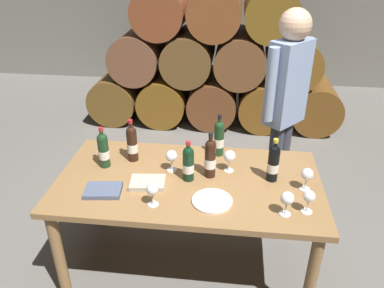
{
  "coord_description": "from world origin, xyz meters",
  "views": [
    {
      "loc": [
        0.26,
        -2.01,
        2.13
      ],
      "look_at": [
        0.0,
        0.2,
        0.91
      ],
      "focal_mm": 35.27,
      "sensor_mm": 36.0,
      "label": 1
    }
  ],
  "objects_px": {
    "wine_glass_0": "(307,175)",
    "wine_glass_1": "(172,157)",
    "wine_bottle_2": "(219,138)",
    "wine_glass_3": "(309,197)",
    "wine_bottle_3": "(132,143)",
    "dining_table": "(188,191)",
    "wine_bottle_5": "(273,163)",
    "wine_glass_2": "(230,157)",
    "wine_glass_4": "(152,190)",
    "wine_bottle_1": "(103,150)",
    "wine_bottle_4": "(210,158)",
    "tasting_notebook": "(103,190)",
    "wine_glass_5": "(287,199)",
    "wine_bottle_0": "(188,163)",
    "sommelier_presenting": "(286,99)",
    "leather_ledger": "(148,183)",
    "serving_plate": "(212,201)"
  },
  "relations": [
    {
      "from": "wine_glass_3",
      "to": "sommelier_presenting",
      "type": "distance_m",
      "value": 1.02
    },
    {
      "from": "wine_glass_0",
      "to": "wine_glass_1",
      "type": "height_order",
      "value": "wine_glass_1"
    },
    {
      "from": "wine_glass_4",
      "to": "wine_glass_5",
      "type": "xyz_separation_m",
      "value": [
        0.76,
        -0.0,
        0.0
      ]
    },
    {
      "from": "dining_table",
      "to": "wine_bottle_1",
      "type": "relative_size",
      "value": 5.83
    },
    {
      "from": "wine_glass_4",
      "to": "sommelier_presenting",
      "type": "relative_size",
      "value": 0.08
    },
    {
      "from": "wine_glass_1",
      "to": "wine_bottle_1",
      "type": "bearing_deg",
      "value": 179.45
    },
    {
      "from": "wine_glass_5",
      "to": "wine_bottle_5",
      "type": "bearing_deg",
      "value": 98.56
    },
    {
      "from": "sommelier_presenting",
      "to": "wine_glass_0",
      "type": "bearing_deg",
      "value": -84.78
    },
    {
      "from": "wine_bottle_5",
      "to": "wine_glass_1",
      "type": "xyz_separation_m",
      "value": [
        -0.66,
        0.03,
        -0.02
      ]
    },
    {
      "from": "wine_bottle_3",
      "to": "sommelier_presenting",
      "type": "relative_size",
      "value": 0.18
    },
    {
      "from": "wine_bottle_5",
      "to": "wine_glass_4",
      "type": "xyz_separation_m",
      "value": [
        -0.7,
        -0.35,
        -0.02
      ]
    },
    {
      "from": "wine_bottle_5",
      "to": "wine_glass_1",
      "type": "height_order",
      "value": "wine_bottle_5"
    },
    {
      "from": "wine_glass_0",
      "to": "wine_glass_1",
      "type": "xyz_separation_m",
      "value": [
        -0.85,
        0.12,
        0.0
      ]
    },
    {
      "from": "wine_bottle_5",
      "to": "wine_glass_5",
      "type": "distance_m",
      "value": 0.35
    },
    {
      "from": "sommelier_presenting",
      "to": "wine_glass_4",
      "type": "bearing_deg",
      "value": -128.7
    },
    {
      "from": "dining_table",
      "to": "sommelier_presenting",
      "type": "relative_size",
      "value": 0.99
    },
    {
      "from": "wine_glass_3",
      "to": "wine_glass_2",
      "type": "bearing_deg",
      "value": 139.89
    },
    {
      "from": "wine_bottle_4",
      "to": "wine_glass_3",
      "type": "distance_m",
      "value": 0.65
    },
    {
      "from": "serving_plate",
      "to": "sommelier_presenting",
      "type": "relative_size",
      "value": 0.14
    },
    {
      "from": "wine_glass_3",
      "to": "wine_glass_4",
      "type": "distance_m",
      "value": 0.88
    },
    {
      "from": "wine_bottle_1",
      "to": "tasting_notebook",
      "type": "bearing_deg",
      "value": -74.32
    },
    {
      "from": "tasting_notebook",
      "to": "wine_bottle_2",
      "type": "bearing_deg",
      "value": 32.03
    },
    {
      "from": "wine_glass_3",
      "to": "wine_glass_4",
      "type": "xyz_separation_m",
      "value": [
        -0.88,
        -0.04,
        0.0
      ]
    },
    {
      "from": "wine_bottle_1",
      "to": "wine_glass_0",
      "type": "bearing_deg",
      "value": -5.37
    },
    {
      "from": "wine_glass_1",
      "to": "serving_plate",
      "type": "height_order",
      "value": "wine_glass_1"
    },
    {
      "from": "tasting_notebook",
      "to": "sommelier_presenting",
      "type": "height_order",
      "value": "sommelier_presenting"
    },
    {
      "from": "wine_bottle_1",
      "to": "sommelier_presenting",
      "type": "relative_size",
      "value": 0.17
    },
    {
      "from": "wine_glass_1",
      "to": "wine_bottle_0",
      "type": "bearing_deg",
      "value": -37.15
    },
    {
      "from": "wine_glass_2",
      "to": "wine_glass_4",
      "type": "relative_size",
      "value": 1.06
    },
    {
      "from": "wine_bottle_3",
      "to": "wine_bottle_5",
      "type": "relative_size",
      "value": 1.04
    },
    {
      "from": "wine_glass_2",
      "to": "wine_glass_4",
      "type": "bearing_deg",
      "value": -135.68
    },
    {
      "from": "wine_glass_1",
      "to": "wine_bottle_2",
      "type": "bearing_deg",
      "value": 40.03
    },
    {
      "from": "wine_bottle_1",
      "to": "wine_bottle_5",
      "type": "xyz_separation_m",
      "value": [
        1.12,
        -0.04,
        0.0
      ]
    },
    {
      "from": "wine_bottle_2",
      "to": "wine_glass_5",
      "type": "height_order",
      "value": "wine_bottle_2"
    },
    {
      "from": "wine_bottle_1",
      "to": "wine_glass_2",
      "type": "height_order",
      "value": "wine_bottle_1"
    },
    {
      "from": "wine_bottle_3",
      "to": "wine_glass_2",
      "type": "relative_size",
      "value": 2.0
    },
    {
      "from": "wine_bottle_2",
      "to": "wine_glass_3",
      "type": "distance_m",
      "value": 0.8
    },
    {
      "from": "wine_glass_0",
      "to": "wine_bottle_5",
      "type": "bearing_deg",
      "value": 156.61
    },
    {
      "from": "dining_table",
      "to": "leather_ledger",
      "type": "bearing_deg",
      "value": -160.22
    },
    {
      "from": "wine_glass_0",
      "to": "wine_glass_2",
      "type": "relative_size",
      "value": 0.98
    },
    {
      "from": "wine_bottle_5",
      "to": "tasting_notebook",
      "type": "distance_m",
      "value": 1.07
    },
    {
      "from": "wine_bottle_3",
      "to": "dining_table",
      "type": "bearing_deg",
      "value": -25.53
    },
    {
      "from": "dining_table",
      "to": "wine_glass_3",
      "type": "bearing_deg",
      "value": -19.5
    },
    {
      "from": "wine_bottle_4",
      "to": "wine_bottle_5",
      "type": "xyz_separation_m",
      "value": [
        0.4,
        0.0,
        -0.01
      ]
    },
    {
      "from": "wine_bottle_1",
      "to": "wine_bottle_4",
      "type": "height_order",
      "value": "wine_bottle_4"
    },
    {
      "from": "wine_bottle_3",
      "to": "wine_glass_2",
      "type": "distance_m",
      "value": 0.67
    },
    {
      "from": "sommelier_presenting",
      "to": "wine_bottle_3",
      "type": "bearing_deg",
      "value": -152.78
    },
    {
      "from": "leather_ledger",
      "to": "wine_bottle_3",
      "type": "bearing_deg",
      "value": 114.23
    },
    {
      "from": "wine_bottle_2",
      "to": "wine_bottle_3",
      "type": "xyz_separation_m",
      "value": [
        -0.59,
        -0.14,
        -0.0
      ]
    },
    {
      "from": "wine_bottle_3",
      "to": "wine_bottle_4",
      "type": "relative_size",
      "value": 0.98
    }
  ]
}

